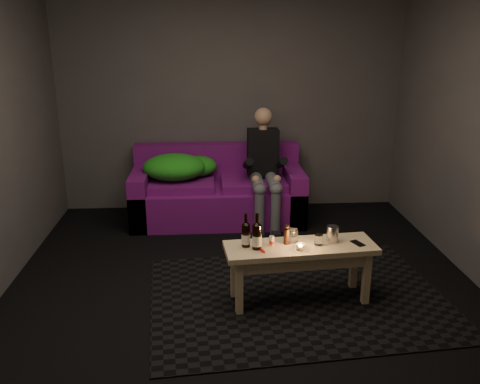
{
  "coord_description": "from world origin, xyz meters",
  "views": [
    {
      "loc": [
        -0.28,
        -3.72,
        2.09
      ],
      "look_at": [
        0.03,
        0.98,
        0.58
      ],
      "focal_mm": 38.0,
      "sensor_mm": 36.0,
      "label": 1
    }
  ],
  "objects_px": {
    "person": "(264,166)",
    "steel_cup": "(332,234)",
    "beer_bottle_b": "(257,236)",
    "coffee_table": "(300,255)",
    "sofa": "(218,194)",
    "beer_bottle_a": "(246,234)"
  },
  "relations": [
    {
      "from": "person",
      "to": "steel_cup",
      "type": "xyz_separation_m",
      "value": [
        0.35,
        -1.72,
        -0.11
      ]
    },
    {
      "from": "beer_bottle_b",
      "to": "steel_cup",
      "type": "xyz_separation_m",
      "value": [
        0.61,
        0.1,
        -0.04
      ]
    },
    {
      "from": "beer_bottle_b",
      "to": "coffee_table",
      "type": "bearing_deg",
      "value": 7.39
    },
    {
      "from": "sofa",
      "to": "steel_cup",
      "type": "distance_m",
      "value": 2.08
    },
    {
      "from": "steel_cup",
      "to": "person",
      "type": "bearing_deg",
      "value": 101.63
    },
    {
      "from": "steel_cup",
      "to": "sofa",
      "type": "bearing_deg",
      "value": 114.83
    },
    {
      "from": "sofa",
      "to": "person",
      "type": "bearing_deg",
      "value": -16.88
    },
    {
      "from": "person",
      "to": "coffee_table",
      "type": "bearing_deg",
      "value": -87.01
    },
    {
      "from": "coffee_table",
      "to": "steel_cup",
      "type": "height_order",
      "value": "steel_cup"
    },
    {
      "from": "sofa",
      "to": "beer_bottle_a",
      "type": "xyz_separation_m",
      "value": [
        0.18,
        -1.92,
        0.29
      ]
    },
    {
      "from": "coffee_table",
      "to": "steel_cup",
      "type": "relative_size",
      "value": 9.44
    },
    {
      "from": "sofa",
      "to": "person",
      "type": "relative_size",
      "value": 1.5
    },
    {
      "from": "sofa",
      "to": "coffee_table",
      "type": "xyz_separation_m",
      "value": [
        0.61,
        -1.93,
        0.1
      ]
    },
    {
      "from": "coffee_table",
      "to": "beer_bottle_a",
      "type": "relative_size",
      "value": 4.49
    },
    {
      "from": "coffee_table",
      "to": "beer_bottle_a",
      "type": "xyz_separation_m",
      "value": [
        -0.43,
        0.0,
        0.19
      ]
    },
    {
      "from": "sofa",
      "to": "coffee_table",
      "type": "relative_size",
      "value": 1.58
    },
    {
      "from": "sofa",
      "to": "beer_bottle_b",
      "type": "relative_size",
      "value": 6.62
    },
    {
      "from": "beer_bottle_a",
      "to": "beer_bottle_b",
      "type": "distance_m",
      "value": 0.09
    },
    {
      "from": "sofa",
      "to": "coffee_table",
      "type": "height_order",
      "value": "sofa"
    },
    {
      "from": "steel_cup",
      "to": "beer_bottle_b",
      "type": "bearing_deg",
      "value": -170.75
    },
    {
      "from": "sofa",
      "to": "steel_cup",
      "type": "height_order",
      "value": "sofa"
    },
    {
      "from": "sofa",
      "to": "person",
      "type": "height_order",
      "value": "person"
    }
  ]
}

